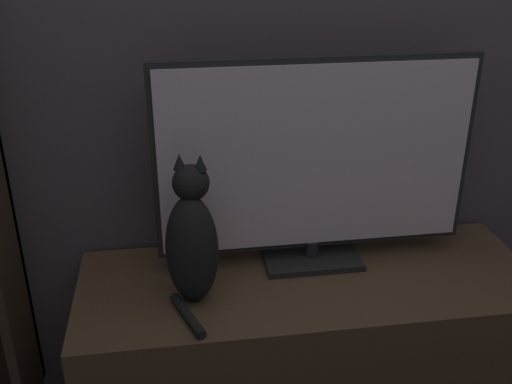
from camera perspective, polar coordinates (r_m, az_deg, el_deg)
The scene contains 4 objects.
wall_back at distance 1.93m, azimuth 3.75°, elevation 17.34°, with size 4.80×0.05×2.60m.
tv_stand at distance 2.07m, azimuth 4.81°, elevation -14.09°, with size 1.45×0.54×0.51m.
tv at distance 1.86m, azimuth 5.66°, elevation 2.70°, with size 1.00×0.19×0.67m.
cat at distance 1.72m, azimuth -6.10°, elevation -4.72°, with size 0.18×0.29×0.45m.
Camera 1 is at (-0.41, -0.65, 1.55)m, focal length 42.00 mm.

